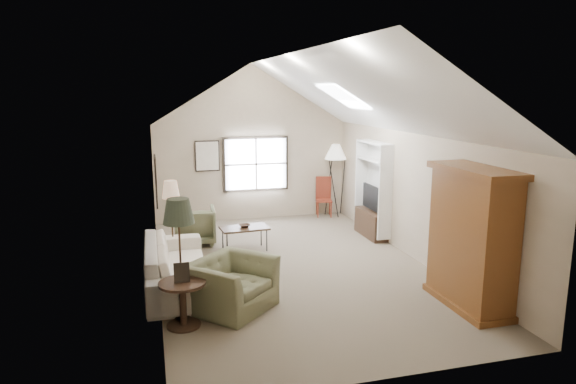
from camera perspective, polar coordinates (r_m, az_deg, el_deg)
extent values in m
cube|color=#716451|center=(9.94, 0.61, -8.38)|extent=(5.00, 8.00, 0.01)
cube|color=tan|center=(13.41, -4.03, 2.29)|extent=(5.00, 0.01, 2.50)
cube|color=tan|center=(5.99, 11.22, -9.42)|extent=(5.00, 0.01, 2.50)
cube|color=tan|center=(9.24, -14.48, -2.18)|extent=(0.01, 8.00, 2.50)
cube|color=tan|center=(10.53, 13.83, -0.51)|extent=(0.01, 8.00, 2.50)
cube|color=black|center=(13.36, -3.58, 3.13)|extent=(1.72, 0.08, 1.42)
cube|color=black|center=(9.44, -14.47, 1.20)|extent=(0.68, 0.04, 0.88)
cube|color=black|center=(13.15, -8.96, 3.98)|extent=(0.62, 0.04, 0.78)
cube|color=brown|center=(8.42, 19.75, -4.85)|extent=(0.60, 1.50, 2.20)
cube|color=white|center=(11.88, 9.43, 0.49)|extent=(0.32, 1.30, 2.10)
cube|color=#382316|center=(12.06, 9.21, -3.48)|extent=(0.34, 1.18, 0.60)
cube|color=black|center=(11.91, 9.30, -0.60)|extent=(0.05, 0.90, 0.55)
imported|color=beige|center=(9.13, -12.27, -7.86)|extent=(1.06, 2.69, 0.79)
imported|color=#636546|center=(8.09, -6.30, -10.20)|extent=(1.60, 1.60, 0.79)
imported|color=#616546|center=(11.51, -10.31, -3.69)|extent=(0.92, 0.94, 0.81)
cube|color=#382217|center=(10.92, -4.84, -5.20)|extent=(1.03, 0.63, 0.51)
imported|color=#322014|center=(10.84, -4.86, -3.77)|extent=(0.26, 0.26, 0.06)
cylinder|color=#361D16|center=(7.65, -11.59, -12.11)|extent=(0.68, 0.68, 0.67)
cube|color=maroon|center=(13.75, 4.03, -0.55)|extent=(0.49, 0.49, 1.06)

